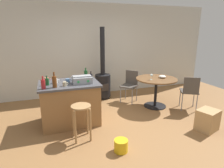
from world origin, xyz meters
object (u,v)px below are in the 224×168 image
bottle_4 (54,82)px  cup_1 (65,84)px  wood_stove (103,81)px  cardboard_box (207,120)px  plastic_bucket (121,146)px  dining_table (156,85)px  kitchen_island (70,103)px  toolbox (82,80)px  bottle_0 (43,84)px  serving_bowl (162,76)px  wooden_stool (81,114)px  bottle_1 (47,82)px  bottle_2 (86,74)px  folding_chair_far (130,84)px  cup_0 (68,81)px  folding_chair_near (190,90)px  wine_glass (151,75)px  cup_2 (47,80)px  bottle_3 (91,77)px  cup_3 (56,81)px

bottle_4 → cup_1: (0.19, 0.03, -0.07)m
wood_stove → cardboard_box: bearing=-60.0°
bottle_4 → plastic_bucket: bottle_4 is taller
dining_table → wood_stove: bearing=135.9°
kitchen_island → toolbox: (0.26, -0.12, 0.51)m
bottle_0 → serving_bowl: bottle_0 is taller
wooden_stool → bottle_1: bearing=127.6°
bottle_2 → bottle_4: size_ratio=0.80×
bottle_4 → cardboard_box: bearing=-18.8°
bottle_1 → folding_chair_far: bearing=21.1°
bottle_1 → bottle_4: 0.25m
dining_table → cup_0: (-2.22, -0.20, 0.35)m
bottle_1 → wood_stove: bearing=41.0°
folding_chair_near → wine_glass: 1.01m
wood_stove → bottle_0: size_ratio=8.45×
wooden_stool → bottle_1: bottle_1 is taller
wood_stove → cup_2: wood_stove is taller
wooden_stool → cup_2: size_ratio=5.24×
dining_table → plastic_bucket: size_ratio=4.51×
dining_table → folding_chair_near: bearing=-34.9°
folding_chair_near → wood_stove: 2.34m
bottle_3 → bottle_4: bottle_4 is taller
wooden_stool → serving_bowl: (2.25, 0.93, 0.31)m
kitchen_island → dining_table: kitchen_island is taller
bottle_4 → bottle_3: bearing=19.7°
bottle_1 → cup_0: 0.40m
bottle_2 → plastic_bucket: (0.23, -1.62, -0.87)m
cardboard_box → folding_chair_far: bearing=111.5°
cardboard_box → bottle_0: bearing=163.0°
folding_chair_far → wood_stove: size_ratio=0.42×
bottle_1 → bottle_2: bottle_2 is taller
folding_chair_far → bottle_2: (-1.32, -0.49, 0.47)m
bottle_2 → plastic_bucket: bottle_2 is taller
cup_3 → serving_bowl: 2.63m
cup_3 → toolbox: bearing=-17.8°
bottle_3 → dining_table: bearing=6.1°
bottle_1 → plastic_bucket: size_ratio=0.81×
wine_glass → serving_bowl: (0.36, 0.07, -0.07)m
cardboard_box → cup_3: bearing=155.6°
cup_0 → wine_glass: bearing=3.7°
bottle_0 → cardboard_box: size_ratio=0.57×
bottle_1 → wine_glass: 2.43m
cup_1 → serving_bowl: bearing=9.7°
bottle_2 → bottle_1: bearing=-157.8°
folding_chair_far → bottle_2: bearing=-159.5°
bottle_2 → bottle_4: bearing=-141.8°
bottle_3 → wooden_stool: bearing=-115.8°
toolbox → bottle_0: size_ratio=1.61×
cup_2 → plastic_bucket: 2.07m
bottle_0 → cup_3: 0.42m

